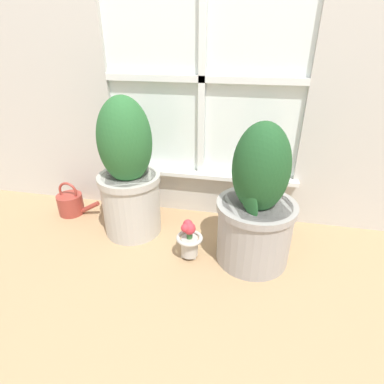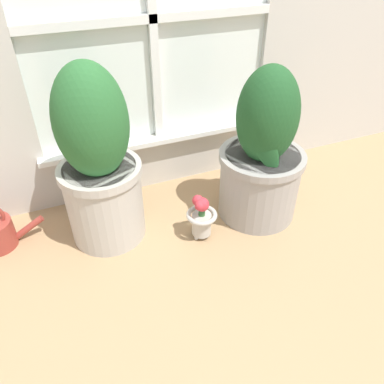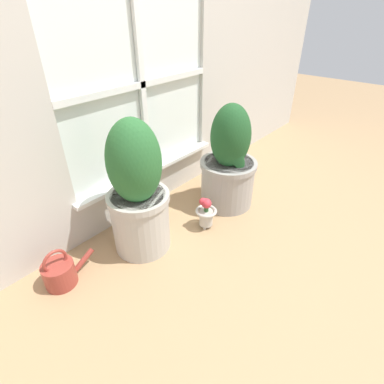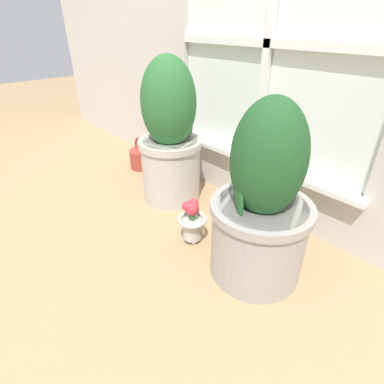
% 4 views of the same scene
% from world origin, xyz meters
% --- Properties ---
extents(ground_plane, '(10.00, 10.00, 0.00)m').
position_xyz_m(ground_plane, '(0.00, 0.00, 0.00)').
color(ground_plane, tan).
extents(potted_plant_left, '(0.34, 0.34, 0.77)m').
position_xyz_m(potted_plant_left, '(-0.34, 0.30, 0.36)').
color(potted_plant_left, '#B7B2A8').
rests_on(potted_plant_left, ground_plane).
extents(potted_plant_right, '(0.38, 0.38, 0.70)m').
position_xyz_m(potted_plant_right, '(0.34, 0.18, 0.30)').
color(potted_plant_right, '#9E9993').
rests_on(potted_plant_right, ground_plane).
extents(flower_vase, '(0.13, 0.13, 0.21)m').
position_xyz_m(flower_vase, '(0.03, 0.12, 0.11)').
color(flower_vase, '#BCB7AD').
rests_on(flower_vase, ground_plane).
extents(watering_can, '(0.28, 0.16, 0.22)m').
position_xyz_m(watering_can, '(-0.80, 0.39, 0.07)').
color(watering_can, '#99382D').
rests_on(watering_can, ground_plane).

